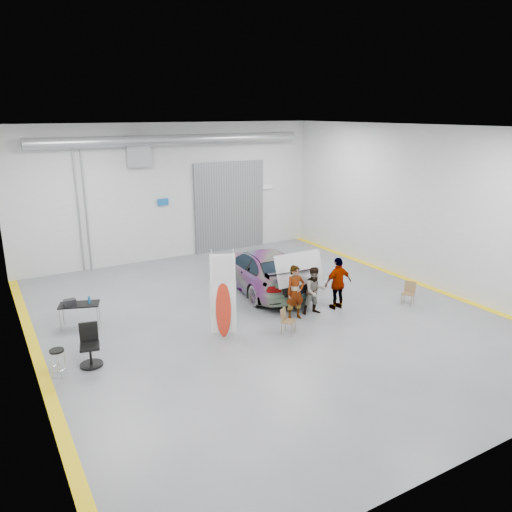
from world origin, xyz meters
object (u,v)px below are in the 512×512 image
surfboard_display (226,301)px  shop_stool (58,363)px  folding_chair_near (288,326)px  work_table (77,304)px  folding_chair_far (408,298)px  office_chair (89,348)px  person_a (295,292)px  sedan_car (261,270)px  person_c (338,283)px  person_b (315,291)px

surfboard_display → shop_stool: surfboard_display is taller
folding_chair_near → work_table: bearing=108.8°
folding_chair_far → office_chair: office_chair is taller
person_a → folding_chair_far: bearing=-10.0°
folding_chair_near → shop_stool: 6.47m
sedan_car → work_table: (-6.67, -0.14, -0.01)m
sedan_car → surfboard_display: 4.20m
surfboard_display → sedan_car: bearing=69.6°
person_c → sedan_car: bearing=-64.3°
person_a → sedan_car: bearing=84.2°
surfboard_display → office_chair: bearing=-158.1°
person_b → office_chair: (-7.19, 0.14, -0.30)m
folding_chair_far → sedan_car: bearing=-165.0°
folding_chair_far → folding_chair_near: bearing=-118.8°
folding_chair_far → person_c: bearing=-140.1°
person_a → office_chair: person_a is taller
sedan_car → surfboard_display: surfboard_display is taller
person_b → folding_chair_near: bearing=-140.8°
person_a → folding_chair_near: person_a is taller
person_a → folding_chair_near: bearing=-130.5°
sedan_car → person_a: person_a is taller
folding_chair_far → work_table: bearing=-137.8°
sedan_car → folding_chair_near: sedan_car is taller
work_table → office_chair: (-0.22, -2.67, -0.25)m
folding_chair_near → folding_chair_far: (4.88, -0.10, 0.00)m
person_b → work_table: person_b is taller
person_c → surfboard_display: bearing=2.8°
folding_chair_far → person_a: bearing=-131.0°
person_c → surfboard_display: size_ratio=0.67×
folding_chair_near → shop_stool: (-6.42, 0.77, 0.12)m
person_c → folding_chair_near: 2.78m
person_c → work_table: person_c is taller
person_b → work_table: size_ratio=1.21×
person_a → office_chair: bearing=-178.0°
sedan_car → shop_stool: sedan_car is taller
folding_chair_far → shop_stool: 11.34m
person_a → office_chair: 6.44m
folding_chair_near → work_table: size_ratio=0.60×
sedan_car → office_chair: (-6.89, -2.80, -0.27)m
folding_chair_far → shop_stool: (-11.31, 0.87, 0.12)m
work_table → sedan_car: bearing=1.2°
surfboard_display → office_chair: surfboard_display is taller
office_chair → person_b: bearing=11.2°
folding_chair_far → work_table: (-10.27, 3.76, 0.50)m
sedan_car → office_chair: 7.44m
person_c → work_table: 8.42m
person_b → shop_stool: bearing=-168.5°
person_c → folding_chair_far: person_c is taller
surfboard_display → work_table: (-3.73, 2.84, -0.34)m
folding_chair_far → shop_stool: folding_chair_far is taller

